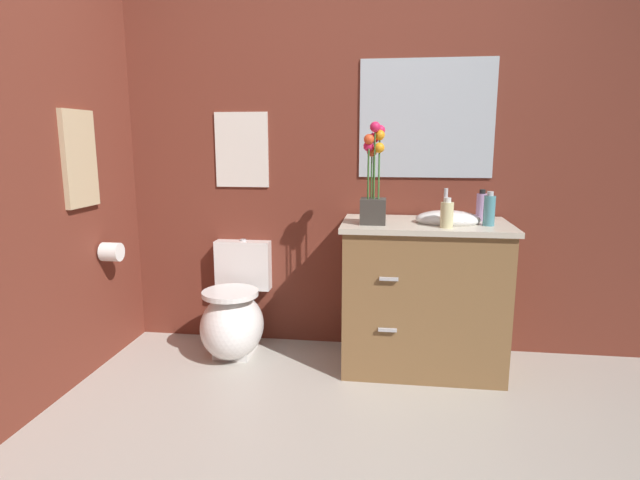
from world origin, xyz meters
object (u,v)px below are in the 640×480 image
Objects in this scene: toilet at (234,317)px; soap_bottle at (447,214)px; lotion_bottle at (489,210)px; hanging_towel at (80,159)px; hand_wash_bottle at (482,206)px; toilet_paper_roll at (111,252)px; vanity_cabinet at (423,294)px; wall_poster at (242,150)px; flower_vase at (374,187)px; wall_mirror at (426,119)px.

soap_bottle is at bearing -8.72° from toilet.
hanging_towel reaches higher than lotion_bottle.
lotion_bottle is 1.04× the size of hand_wash_bottle.
toilet is 6.27× the size of toilet_paper_roll.
wall_poster reaches higher than vanity_cabinet.
toilet is 1.24× the size of flower_vase.
wall_mirror is (-0.10, 0.46, 0.51)m from soap_bottle.
hand_wash_bottle is at bearing 92.67° from lotion_bottle.
hanging_towel is at bearing -110.36° from toilet_paper_roll.
wall_mirror reaches higher than soap_bottle.
wall_mirror is (-0.33, 0.36, 0.50)m from lotion_bottle.
flower_vase reaches higher than hand_wash_bottle.
soap_bottle is at bearing 0.17° from toilet_paper_roll.
vanity_cabinet is 2.06m from hanging_towel.
soap_bottle is at bearing -11.07° from flower_vase.
flower_vase is at bearing -163.60° from vanity_cabinet.
hand_wash_bottle is (0.23, 0.28, 0.01)m from soap_bottle.
wall_poster is at bearing 165.66° from vanity_cabinet.
soap_bottle is at bearing -128.47° from hand_wash_bottle.
toilet_paper_roll reaches higher than toilet.
wall_poster is (-1.47, 0.18, 0.31)m from hand_wash_bottle.
lotion_bottle is 2.17m from toilet_paper_roll.
lotion_bottle is at bearing -11.71° from vanity_cabinet.
wall_mirror is at bearing 101.79° from soap_bottle.
soap_bottle is 0.89× the size of hand_wash_bottle.
soap_bottle is (0.09, -0.16, 0.49)m from vanity_cabinet.
hand_wash_bottle is at bearing 7.69° from toilet_paper_roll.
wall_poster is (-1.24, 0.46, 0.32)m from soap_bottle.
toilet is at bearing -166.87° from wall_mirror.
toilet is 1.17m from vanity_cabinet.
soap_bottle is 0.36m from hand_wash_bottle.
wall_poster reaches higher than hand_wash_bottle.
hanging_towel is (-2.20, -0.25, 0.27)m from lotion_bottle.
lotion_bottle is (0.33, -0.07, 0.51)m from vanity_cabinet.
flower_vase is 1.60m from hanging_towel.
flower_vase is 5.04× the size of toilet_paper_roll.
wall_poster is at bearing 159.76° from soap_bottle.
hanging_towel reaches higher than toilet_paper_roll.
lotion_bottle is 0.70m from wall_mirror.
lotion_bottle reaches higher than toilet_paper_roll.
lotion_bottle is at bearing 1.84° from flower_vase.
flower_vase is 1.18× the size of wall_poster.
vanity_cabinet is at bearing -89.48° from wall_mirror.
hanging_towel is (-1.87, -0.61, -0.23)m from wall_mirror.
toilet_paper_roll is (-1.52, -0.08, -0.39)m from flower_vase.
hand_wash_bottle is 0.22× the size of wall_mirror.
soap_bottle is at bearing 4.47° from hanging_towel.
flower_vase reaches higher than vanity_cabinet.
vanity_cabinet is at bearing -14.34° from wall_poster.
wall_poster is at bearing 173.20° from hand_wash_bottle.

